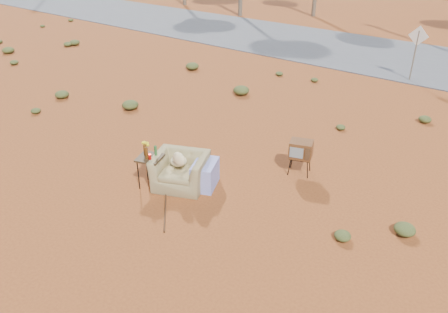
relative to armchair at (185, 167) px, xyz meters
The scene contains 8 objects.
ground 0.79m from the armchair, 51.21° to the right, with size 140.00×140.00×0.00m, color brown.
highway 14.55m from the armchair, 88.52° to the left, with size 140.00×7.00×0.04m, color #565659.
armchair is the anchor object (origin of this frame).
tv_unit 2.94m from the armchair, 49.04° to the left, with size 0.68×0.61×0.90m.
side_table 0.90m from the armchair, 143.74° to the right, with size 0.72×0.72×1.12m.
rusty_bar 1.26m from the armchair, 71.23° to the right, with size 0.04×0.04×1.55m, color #492713.
road_sign 11.73m from the armchair, 80.77° to the left, with size 0.78×0.06×2.19m.
scrub_patch 3.99m from the armchair, 96.51° to the left, with size 17.49×8.07×0.33m.
Camera 1 is at (5.92, -6.19, 5.72)m, focal length 35.00 mm.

